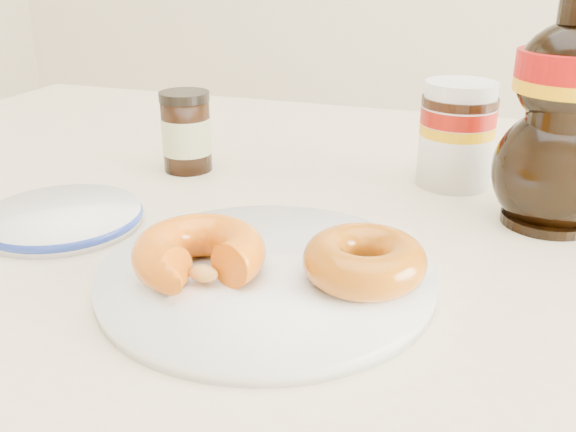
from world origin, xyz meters
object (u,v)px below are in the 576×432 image
(nutella_jar, at_px, (457,130))
(blue_rim_saucer, at_px, (62,217))
(syrup_bottle, at_px, (565,111))
(donut_whole, at_px, (365,260))
(dining_table, at_px, (374,302))
(plate, at_px, (266,275))
(dark_jar, at_px, (186,132))
(donut_bitten, at_px, (199,253))

(nutella_jar, relative_size, blue_rim_saucer, 0.76)
(nutella_jar, bearing_deg, syrup_bottle, -41.09)
(syrup_bottle, distance_m, blue_rim_saucer, 0.45)
(donut_whole, xyz_separation_m, nutella_jar, (0.04, 0.27, 0.03))
(dining_table, relative_size, donut_whole, 15.75)
(plate, distance_m, dark_jar, 0.29)
(dining_table, distance_m, donut_whole, 0.17)
(plate, relative_size, nutella_jar, 2.31)
(dining_table, height_order, blue_rim_saucer, blue_rim_saucer)
(nutella_jar, bearing_deg, dining_table, -111.46)
(donut_whole, xyz_separation_m, dark_jar, (-0.25, 0.22, 0.02))
(donut_whole, bearing_deg, donut_bitten, -165.46)
(plate, height_order, blue_rim_saucer, blue_rim_saucer)
(donut_whole, bearing_deg, blue_rim_saucer, 172.93)
(donut_whole, distance_m, blue_rim_saucer, 0.29)
(dining_table, distance_m, syrup_bottle, 0.24)
(plate, height_order, donut_whole, donut_whole)
(donut_bitten, distance_m, donut_whole, 0.12)
(dining_table, bearing_deg, plate, -112.58)
(dining_table, height_order, syrup_bottle, syrup_bottle)
(plate, bearing_deg, blue_rim_saucer, 169.08)
(plate, bearing_deg, nutella_jar, 67.96)
(dining_table, distance_m, dark_jar, 0.28)
(nutella_jar, distance_m, syrup_bottle, 0.13)
(dark_jar, bearing_deg, donut_bitten, -60.92)
(dark_jar, xyz_separation_m, blue_rim_saucer, (-0.03, -0.18, -0.04))
(syrup_bottle, xyz_separation_m, dark_jar, (-0.38, 0.03, -0.06))
(donut_bitten, height_order, donut_whole, donut_bitten)
(donut_bitten, relative_size, dark_jar, 1.09)
(dining_table, bearing_deg, blue_rim_saucer, -160.19)
(donut_bitten, height_order, blue_rim_saucer, donut_bitten)
(plate, xyz_separation_m, donut_whole, (0.07, 0.01, 0.02))
(dining_table, relative_size, blue_rim_saucer, 9.71)
(donut_bitten, bearing_deg, donut_whole, 32.65)
(donut_bitten, distance_m, blue_rim_saucer, 0.18)
(donut_whole, relative_size, syrup_bottle, 0.42)
(dark_jar, distance_m, blue_rim_saucer, 0.19)
(donut_bitten, bearing_deg, plate, 47.77)
(donut_bitten, height_order, nutella_jar, nutella_jar)
(donut_whole, xyz_separation_m, blue_rim_saucer, (-0.29, 0.04, -0.02))
(donut_whole, relative_size, blue_rim_saucer, 0.62)
(donut_whole, xyz_separation_m, syrup_bottle, (0.13, 0.18, 0.08))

